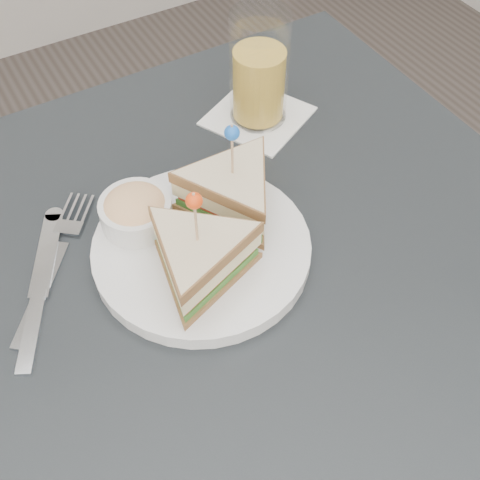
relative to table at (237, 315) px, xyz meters
The scene contains 5 objects.
table is the anchor object (origin of this frame).
plate_meal 0.13m from the table, 100.82° to the left, with size 0.29×0.28×0.14m.
cutlery_fork 0.22m from the table, 142.21° to the left, with size 0.15×0.18×0.01m.
cutlery_knife 0.23m from the table, 154.94° to the left, with size 0.12×0.20×0.01m.
drink_set 0.31m from the table, 53.97° to the left, with size 0.16×0.16×0.15m.
Camera 1 is at (-0.19, -0.33, 1.29)m, focal length 45.00 mm.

